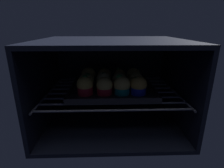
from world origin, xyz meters
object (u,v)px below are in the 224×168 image
at_px(baking_tray, 112,89).
at_px(muffin_row1_col3, 135,81).
at_px(muffin_row0_col3, 139,86).
at_px(muffin_row0_col1, 105,87).
at_px(muffin_row1_col1, 104,81).
at_px(muffin_row2_col3, 133,76).
at_px(muffin_row0_col2, 122,86).
at_px(muffin_row0_col0, 85,86).
at_px(muffin_row1_col0, 87,81).
at_px(muffin_row2_col2, 120,77).
at_px(muffin_row2_col0, 89,76).
at_px(muffin_row2_col1, 104,77).
at_px(muffin_row1_col2, 120,81).

relative_size(baking_tray, muffin_row1_col3, 5.06).
relative_size(muffin_row0_col3, muffin_row1_col3, 1.04).
bearing_deg(muffin_row0_col1, baking_tray, 64.77).
relative_size(muffin_row1_col1, muffin_row1_col3, 1.02).
bearing_deg(muffin_row0_col3, muffin_row2_col3, 89.79).
xyz_separation_m(baking_tray, muffin_row1_col3, (0.10, 0.00, 0.04)).
height_order(muffin_row0_col3, muffin_row2_col3, muffin_row0_col3).
bearing_deg(muffin_row1_col1, muffin_row0_col2, -44.03).
xyz_separation_m(muffin_row0_col3, muffin_row1_col3, (-0.00, 0.07, -0.00)).
distance_m(muffin_row0_col0, muffin_row1_col0, 0.07).
distance_m(muffin_row2_col2, muffin_row2_col3, 0.06).
bearing_deg(muffin_row2_col3, muffin_row2_col2, 179.00).
height_order(muffin_row0_col3, muffin_row1_col3, muffin_row0_col3).
xyz_separation_m(muffin_row0_col2, muffin_row1_col3, (0.06, 0.07, -0.00)).
bearing_deg(muffin_row2_col0, muffin_row0_col3, -34.74).
bearing_deg(muffin_row2_col3, muffin_row2_col0, 178.92).
bearing_deg(muffin_row2_col3, muffin_row0_col3, -90.21).
relative_size(muffin_row1_col1, muffin_row2_col3, 1.00).
bearing_deg(muffin_row0_col2, muffin_row0_col1, -179.82).
bearing_deg(muffin_row2_col1, muffin_row1_col2, -45.20).
relative_size(muffin_row1_col0, muffin_row2_col1, 1.00).
xyz_separation_m(muffin_row0_col0, muffin_row0_col1, (0.08, 0.00, -0.00)).
bearing_deg(muffin_row1_col3, muffin_row0_col0, -161.47).
bearing_deg(baking_tray, muffin_row2_col2, 62.03).
height_order(muffin_row1_col2, muffin_row2_col3, muffin_row2_col3).
bearing_deg(muffin_row2_col0, muffin_row0_col1, -61.87).
height_order(muffin_row0_col1, muffin_row0_col2, muffin_row0_col2).
relative_size(muffin_row0_col0, muffin_row2_col1, 1.11).
distance_m(muffin_row1_col3, muffin_row2_col1, 0.15).
distance_m(muffin_row0_col2, muffin_row2_col1, 0.15).
distance_m(muffin_row0_col0, muffin_row0_col1, 0.08).
height_order(baking_tray, muffin_row0_col3, muffin_row0_col3).
relative_size(muffin_row0_col1, muffin_row2_col0, 0.91).
bearing_deg(muffin_row1_col3, muffin_row2_col1, 153.99).
height_order(muffin_row1_col0, muffin_row1_col2, muffin_row1_col0).
relative_size(muffin_row0_col1, muffin_row0_col2, 0.88).
height_order(baking_tray, muffin_row2_col1, muffin_row2_col1).
height_order(muffin_row0_col2, muffin_row1_col1, muffin_row0_col2).
bearing_deg(muffin_row0_col1, muffin_row0_col0, -179.09).
xyz_separation_m(baking_tray, muffin_row0_col2, (0.04, -0.07, 0.04)).
xyz_separation_m(baking_tray, muffin_row0_col1, (-0.03, -0.07, 0.04)).
xyz_separation_m(muffin_row1_col0, muffin_row2_col2, (0.14, 0.07, -0.00)).
distance_m(muffin_row1_col1, muffin_row2_col1, 0.06).
distance_m(baking_tray, muffin_row1_col2, 0.05).
distance_m(baking_tray, muffin_row2_col2, 0.09).
bearing_deg(muffin_row0_col0, muffin_row1_col0, 90.37).
bearing_deg(muffin_row1_col1, muffin_row1_col2, -1.84).
height_order(baking_tray, muffin_row1_col0, muffin_row1_col0).
height_order(muffin_row1_col2, muffin_row2_col2, muffin_row2_col2).
xyz_separation_m(muffin_row0_col2, muffin_row2_col0, (-0.14, 0.14, 0.00)).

